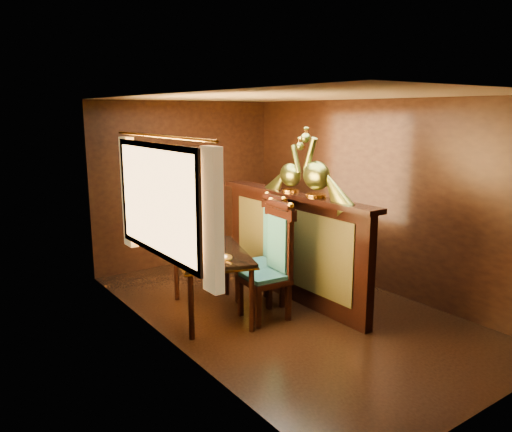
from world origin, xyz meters
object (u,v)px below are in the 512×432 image
object	(u,v)px
chair_right	(269,247)
peacock_left	(317,163)
dining_table	(210,257)
peacock_right	(291,165)
chair_left	(274,257)

from	to	relation	value
chair_right	peacock_left	xyz separation A→B (m)	(0.35, -0.44, 1.05)
dining_table	peacock_right	size ratio (longest dim) A/B	2.18
chair_left	chair_right	world-z (taller)	chair_right
dining_table	chair_right	world-z (taller)	chair_right
chair_left	chair_right	size ratio (longest dim) A/B	1.00
peacock_left	chair_right	bearing A→B (deg)	128.75
dining_table	peacock_left	size ratio (longest dim) A/B	1.85
chair_left	chair_right	xyz separation A→B (m)	(0.20, 0.36, 0.00)
chair_right	peacock_left	world-z (taller)	peacock_left
peacock_left	peacock_right	world-z (taller)	peacock_left
dining_table	peacock_right	xyz separation A→B (m)	(1.12, -0.07, 1.00)
chair_left	chair_right	distance (m)	0.41
dining_table	peacock_left	world-z (taller)	peacock_left
dining_table	peacock_left	distance (m)	1.64
chair_left	peacock_right	size ratio (longest dim) A/B	2.00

